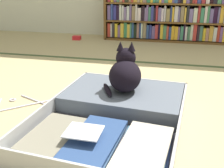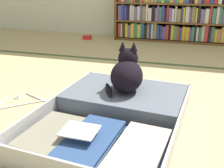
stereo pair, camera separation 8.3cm
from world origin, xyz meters
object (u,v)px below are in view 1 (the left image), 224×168
at_px(clothes_hanger, 15,105).
at_px(small_red_pouch, 77,38).
at_px(bookshelf, 167,13).
at_px(open_suitcase, 117,111).
at_px(black_cat, 125,73).

xyz_separation_m(clothes_hanger, small_red_pouch, (-0.30, 1.94, 0.02)).
distance_m(bookshelf, open_suitcase, 2.21).
height_order(bookshelf, small_red_pouch, bookshelf).
bearing_deg(black_cat, clothes_hanger, -166.51).
xyz_separation_m(bookshelf, clothes_hanger, (-0.81, -2.17, -0.33)).
bearing_deg(bookshelf, black_cat, -94.55).
relative_size(bookshelf, black_cat, 5.23).
relative_size(open_suitcase, clothes_hanger, 2.89).
bearing_deg(open_suitcase, small_red_pouch, 115.61).
distance_m(open_suitcase, black_cat, 0.24).
bearing_deg(bookshelf, open_suitcase, -94.50).
relative_size(bookshelf, clothes_hanger, 4.34).
relative_size(bookshelf, small_red_pouch, 15.49).
relative_size(black_cat, small_red_pouch, 2.96).
xyz_separation_m(black_cat, small_red_pouch, (-0.95, 1.78, -0.18)).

